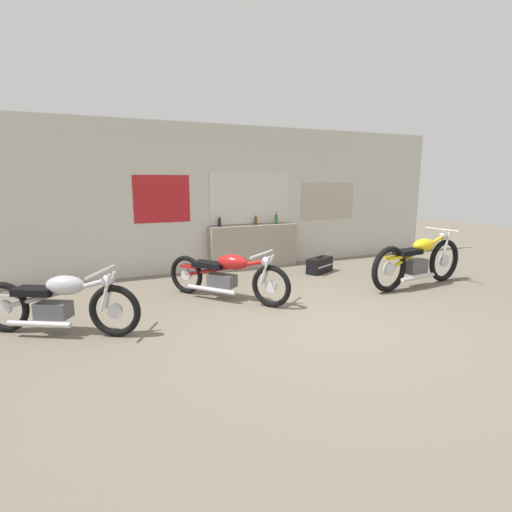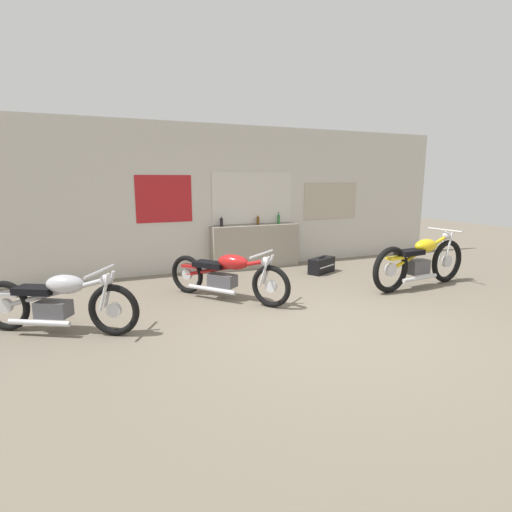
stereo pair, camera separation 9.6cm
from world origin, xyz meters
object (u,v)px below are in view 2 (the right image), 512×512
(bottle_left_center, at_px, (258,220))
(bottle_leftmost, at_px, (221,222))
(bottle_center, at_px, (279,219))
(hard_case_black, at_px, (322,265))
(motorcycle_red, at_px, (226,274))
(motorcycle_silver, at_px, (58,301))
(motorcycle_yellow, at_px, (421,261))

(bottle_left_center, bearing_deg, bottle_leftmost, -179.72)
(bottle_center, distance_m, hard_case_black, 1.35)
(motorcycle_red, xyz_separation_m, motorcycle_silver, (-2.21, -0.49, -0.00))
(bottle_left_center, distance_m, motorcycle_silver, 4.33)
(motorcycle_yellow, bearing_deg, motorcycle_red, 169.50)
(bottle_leftmost, relative_size, bottle_center, 0.85)
(bottle_leftmost, xyz_separation_m, motorcycle_yellow, (2.61, -2.49, -0.52))
(bottle_center, bearing_deg, bottle_leftmost, 179.11)
(bottle_left_center, bearing_deg, motorcycle_yellow, -53.60)
(bottle_leftmost, relative_size, motorcycle_red, 0.12)
(bottle_leftmost, xyz_separation_m, motorcycle_silver, (-2.78, -2.40, -0.57))
(motorcycle_red, bearing_deg, motorcycle_silver, -167.49)
(motorcycle_silver, bearing_deg, bottle_center, 30.69)
(bottle_leftmost, xyz_separation_m, motorcycle_red, (-0.57, -1.90, -0.57))
(bottle_center, relative_size, motorcycle_red, 0.15)
(bottle_leftmost, xyz_separation_m, bottle_center, (1.22, -0.02, 0.02))
(bottle_center, relative_size, motorcycle_silver, 0.14)
(motorcycle_yellow, bearing_deg, bottle_center, 119.33)
(bottle_center, xyz_separation_m, motorcycle_yellow, (1.39, -2.48, -0.54))
(motorcycle_yellow, height_order, hard_case_black, motorcycle_yellow)
(motorcycle_red, distance_m, hard_case_black, 2.44)
(bottle_center, relative_size, motorcycle_yellow, 0.12)
(bottle_center, height_order, motorcycle_yellow, bottle_center)
(bottle_center, height_order, motorcycle_red, bottle_center)
(bottle_leftmost, relative_size, hard_case_black, 0.33)
(motorcycle_red, distance_m, motorcycle_yellow, 3.24)
(bottle_leftmost, bearing_deg, bottle_center, -0.89)
(bottle_center, bearing_deg, hard_case_black, -64.52)
(motorcycle_red, xyz_separation_m, hard_case_black, (2.25, 0.93, -0.24))
(bottle_leftmost, height_order, motorcycle_silver, bottle_leftmost)
(bottle_center, xyz_separation_m, hard_case_black, (0.46, -0.96, -0.83))
(motorcycle_silver, bearing_deg, motorcycle_red, 12.51)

